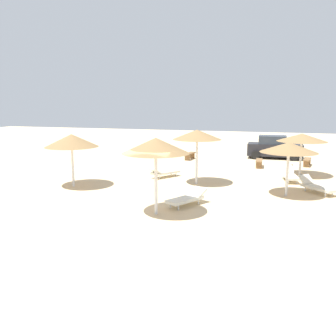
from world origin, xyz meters
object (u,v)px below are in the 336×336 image
object	(u,v)px
parasol_2	(156,146)
parasol_3	(302,138)
bench_2	(190,155)
parasol_1	(197,135)
parasol_4	(289,148)
lounger_4	(316,186)
lounger_2	(187,198)
bench_0	(259,162)
lounger_3	(290,175)
bench_1	(307,161)
lounger_1	(164,172)
parked_car	(274,148)
parasol_5	(72,141)

from	to	relation	value
parasol_2	parasol_3	distance (m)	10.87
parasol_2	bench_2	size ratio (longest dim) A/B	1.91
parasol_1	parasol_3	bearing A→B (deg)	35.45
parasol_2	parasol_4	world-z (taller)	parasol_2
parasol_4	lounger_4	xyz separation A→B (m)	(1.37, 0.96, -1.90)
parasol_2	parasol_3	xyz separation A→B (m)	(5.64, 9.28, -0.40)
bench_2	lounger_2	bearing A→B (deg)	-77.06
parasol_2	parasol_4	distance (m)	6.49
parasol_2	bench_0	xyz separation A→B (m)	(3.23, 11.55, -2.28)
lounger_3	lounger_4	xyz separation A→B (m)	(1.13, -2.40, -0.00)
parasol_2	parasol_3	size ratio (longest dim) A/B	1.05
parasol_2	lounger_3	bearing A→B (deg)	56.78
parasol_1	bench_1	size ratio (longest dim) A/B	1.84
lounger_4	lounger_2	bearing A→B (deg)	-144.42
parasol_4	bench_2	bearing A→B (deg)	126.54
lounger_2	lounger_4	distance (m)	6.55
parasol_1	lounger_3	xyz separation A→B (m)	(4.69, 2.19, -2.25)
parasol_1	lounger_4	bearing A→B (deg)	-2.12
lounger_1	bench_0	distance (m)	7.05
lounger_2	bench_0	xyz separation A→B (m)	(2.38, 10.06, 0.04)
parked_car	bench_1	bearing A→B (deg)	-52.24
lounger_1	parked_car	distance (m)	10.90
bench_0	parked_car	bearing A→B (deg)	78.12
lounger_2	bench_2	xyz separation A→B (m)	(-2.73, 11.88, 0.04)
parasol_4	parked_car	distance (m)	11.51
parasol_1	parasol_5	bearing A→B (deg)	-158.08
lounger_2	bench_1	xyz separation A→B (m)	(5.43, 11.45, 0.04)
parasol_3	parasol_5	xyz separation A→B (m)	(-11.14, -6.12, 0.11)
parasol_1	parked_car	size ratio (longest dim) A/B	0.70
lounger_2	bench_2	world-z (taller)	lounger_2
lounger_2	parasol_3	bearing A→B (deg)	58.41
bench_0	parked_car	world-z (taller)	parked_car
parasol_2	parked_car	xyz separation A→B (m)	(4.11, 15.75, -1.81)
parasol_5	bench_1	bearing A→B (deg)	39.70
lounger_4	bench_0	distance (m)	6.91
parasol_1	lounger_3	bearing A→B (deg)	24.98
parasol_1	parasol_4	world-z (taller)	parasol_1
parasol_2	parasol_3	world-z (taller)	parasol_2
lounger_4	parked_car	distance (m)	10.66
parasol_4	parasol_3	bearing A→B (deg)	80.47
parasol_5	lounger_3	size ratio (longest dim) A/B	1.37
parasol_3	lounger_4	size ratio (longest dim) A/B	1.52
lounger_1	lounger_2	xyz separation A→B (m)	(2.63, -5.10, -0.00)
lounger_2	lounger_1	bearing A→B (deg)	117.29
parasol_1	lounger_2	size ratio (longest dim) A/B	1.43
lounger_1	bench_1	xyz separation A→B (m)	(8.06, 6.36, 0.04)
parasol_1	lounger_4	size ratio (longest dim) A/B	1.55
lounger_2	parked_car	xyz separation A→B (m)	(3.26, 14.25, 0.51)
lounger_4	parasol_5	bearing A→B (deg)	-169.61
parasol_5	lounger_1	bearing A→B (deg)	42.66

